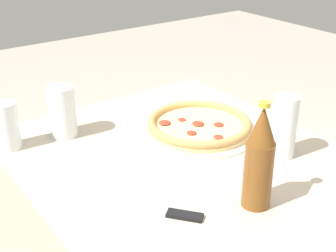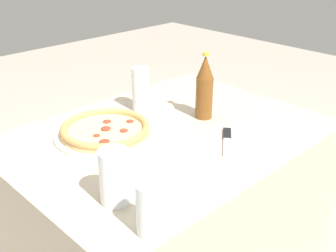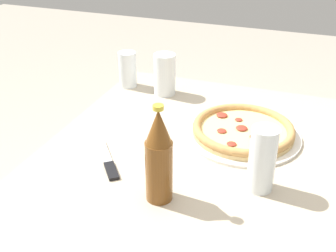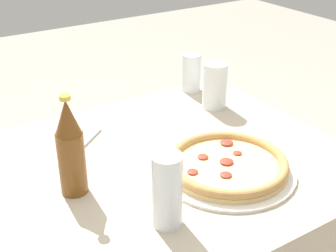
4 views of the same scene
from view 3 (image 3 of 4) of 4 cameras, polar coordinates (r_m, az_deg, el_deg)
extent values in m
cylinder|color=silver|center=(1.21, 10.07, -1.24)|extent=(0.32, 0.32, 0.01)
cylinder|color=#DBB775|center=(1.20, 10.11, -0.82)|extent=(0.28, 0.28, 0.01)
cylinder|color=#EACC7F|center=(1.20, 10.14, -0.51)|extent=(0.25, 0.25, 0.00)
torus|color=tan|center=(1.20, 10.16, -0.29)|extent=(0.29, 0.29, 0.02)
ellipsoid|color=#A83323|center=(1.24, 9.56, 0.87)|extent=(0.02, 0.02, 0.00)
ellipsoid|color=#A83323|center=(1.16, 11.65, -1.47)|extent=(0.03, 0.03, 0.01)
ellipsoid|color=#A83323|center=(1.18, 7.29, -0.64)|extent=(0.03, 0.03, 0.01)
ellipsoid|color=#A83323|center=(1.20, 9.95, -0.26)|extent=(0.03, 0.03, 0.01)
ellipsoid|color=#A83323|center=(1.12, 8.60, -2.40)|extent=(0.03, 0.03, 0.01)
ellipsoid|color=#A83323|center=(1.26, 7.31, 1.49)|extent=(0.03, 0.03, 0.01)
cylinder|color=white|center=(0.97, 12.65, -4.44)|extent=(0.06, 0.06, 0.16)
cylinder|color=maroon|center=(0.98, 12.48, -5.72)|extent=(0.05, 0.05, 0.10)
cylinder|color=white|center=(1.42, -0.46, 7.01)|extent=(0.07, 0.07, 0.14)
cylinder|color=#935123|center=(1.43, -0.45, 6.26)|extent=(0.06, 0.06, 0.09)
cylinder|color=white|center=(1.49, -5.49, 7.64)|extent=(0.06, 0.06, 0.12)
cylinder|color=#F4A323|center=(1.50, -5.45, 6.74)|extent=(0.05, 0.05, 0.07)
cylinder|color=brown|center=(0.92, -1.26, -6.12)|extent=(0.06, 0.06, 0.14)
cone|color=brown|center=(0.86, -1.34, -0.07)|extent=(0.06, 0.06, 0.08)
cylinder|color=gold|center=(0.84, -1.37, 2.55)|extent=(0.02, 0.02, 0.01)
cube|color=black|center=(1.05, -7.67, -6.05)|extent=(0.07, 0.07, 0.01)
cube|color=silver|center=(1.13, -8.63, -3.46)|extent=(0.10, 0.09, 0.01)
camera|label=1|loc=(0.91, -62.75, 11.96)|focal=50.00mm
camera|label=2|loc=(2.09, -15.55, 28.12)|focal=45.00mm
camera|label=4|loc=(0.69, 75.88, 8.13)|focal=50.00mm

